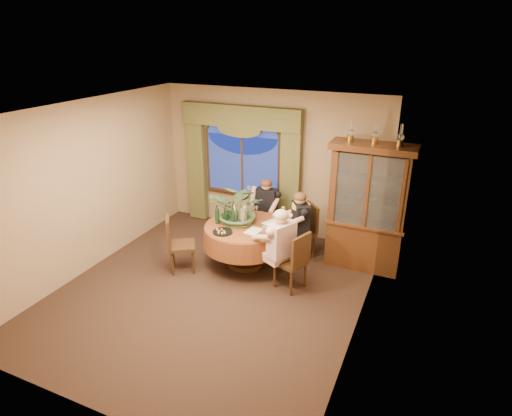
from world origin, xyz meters
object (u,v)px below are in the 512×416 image
at_px(oil_lamp_center, 375,133).
at_px(chair_front_left, 182,244).
at_px(wine_bottle_3, 217,214).
at_px(olive_bowl, 244,226).
at_px(person_back, 266,211).
at_px(wine_bottle_0, 224,210).
at_px(centerpiece_plant, 240,188).
at_px(wine_bottle_2, 226,214).
at_px(person_pink, 281,250).
at_px(dining_table, 245,245).
at_px(oil_lamp_right, 401,135).
at_px(chair_back, 264,219).
at_px(wine_bottle_1, 234,210).
at_px(china_cabinet, 367,208).
at_px(person_scarf, 300,227).
at_px(wine_bottle_4, 233,217).
at_px(chair_right, 290,260).
at_px(chair_back_right, 301,231).
at_px(stoneware_vase, 243,214).
at_px(wine_bottle_5, 234,214).
at_px(oil_lamp_left, 351,131).

distance_m(oil_lamp_center, chair_front_left, 3.58).
bearing_deg(wine_bottle_3, olive_bowl, 6.89).
distance_m(person_back, wine_bottle_0, 1.01).
height_order(centerpiece_plant, wine_bottle_2, centerpiece_plant).
bearing_deg(person_pink, dining_table, 90.00).
relative_size(wine_bottle_2, wine_bottle_3, 1.00).
xyz_separation_m(oil_lamp_right, wine_bottle_0, (-2.68, -0.68, -1.41)).
relative_size(chair_back, centerpiece_plant, 0.91).
distance_m(oil_lamp_right, wine_bottle_1, 2.95).
distance_m(china_cabinet, wine_bottle_3, 2.49).
bearing_deg(person_scarf, person_pink, 146.48).
xyz_separation_m(chair_front_left, wine_bottle_0, (0.45, 0.68, 0.44)).
bearing_deg(wine_bottle_1, chair_back, 72.60).
xyz_separation_m(wine_bottle_1, wine_bottle_4, (0.12, -0.26, 0.00)).
xyz_separation_m(chair_right, person_scarf, (-0.15, 0.90, 0.16)).
bearing_deg(wine_bottle_0, chair_back_right, 26.32).
bearing_deg(chair_back_right, chair_right, 146.48).
relative_size(chair_back_right, centerpiece_plant, 0.91).
distance_m(dining_table, stoneware_vase, 0.54).
relative_size(person_back, wine_bottle_4, 3.85).
relative_size(person_back, wine_bottle_0, 3.85).
bearing_deg(dining_table, wine_bottle_1, 151.31).
distance_m(person_pink, wine_bottle_3, 1.33).
relative_size(oil_lamp_center, stoneware_vase, 1.24).
bearing_deg(china_cabinet, chair_front_left, -153.79).
relative_size(chair_front_left, stoneware_vase, 3.50).
distance_m(china_cabinet, oil_lamp_center, 1.25).
bearing_deg(person_scarf, dining_table, 90.00).
height_order(person_pink, wine_bottle_5, person_pink).
relative_size(china_cabinet, person_back, 1.70).
relative_size(person_pink, wine_bottle_3, 4.03).
relative_size(dining_table, wine_bottle_5, 4.41).
bearing_deg(centerpiece_plant, person_pink, -28.70).
distance_m(centerpiece_plant, wine_bottle_1, 0.48).
xyz_separation_m(chair_front_left, olive_bowl, (0.91, 0.52, 0.29)).
height_order(oil_lamp_left, oil_lamp_right, same).
xyz_separation_m(china_cabinet, chair_back, (-1.90, 0.15, -0.60)).
height_order(chair_right, person_back, person_back).
bearing_deg(centerpiece_plant, stoneware_vase, 26.11).
height_order(chair_back, wine_bottle_2, wine_bottle_2).
height_order(oil_lamp_center, wine_bottle_0, oil_lamp_center).
distance_m(centerpiece_plant, wine_bottle_3, 0.59).
relative_size(chair_back_right, wine_bottle_5, 2.91).
xyz_separation_m(chair_front_left, wine_bottle_2, (0.57, 0.52, 0.44)).
height_order(chair_back_right, olive_bowl, chair_back_right).
height_order(oil_lamp_left, wine_bottle_2, oil_lamp_left).
bearing_deg(wine_bottle_1, wine_bottle_3, -122.20).
relative_size(dining_table, olive_bowl, 10.00).
bearing_deg(olive_bowl, wine_bottle_3, -173.11).
distance_m(chair_right, chair_back, 1.62).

